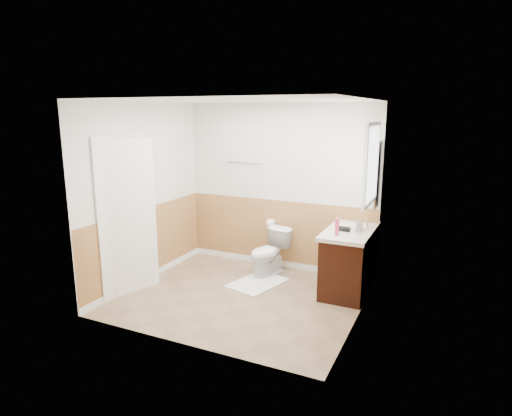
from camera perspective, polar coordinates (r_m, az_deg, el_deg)
The scene contains 32 objects.
floor at distance 5.77m, azimuth -1.99°, elevation -11.61°, with size 3.00×3.00×0.00m, color #8C7051.
ceiling at distance 5.27m, azimuth -2.20°, elevation 14.03°, with size 3.00×3.00×0.00m, color white.
wall_back at distance 6.55m, azimuth 3.09°, elevation 2.75°, with size 3.00×3.00×0.00m, color silver.
wall_front at distance 4.30m, azimuth -9.99°, elevation -2.66°, with size 3.00×3.00×0.00m, color silver.
wall_left at distance 6.20m, azimuth -14.54°, elevation 1.81°, with size 3.00×3.00×0.00m, color silver.
wall_right at distance 4.90m, azimuth 13.73°, elevation -0.95°, with size 3.00×3.00×0.00m, color silver.
wainscot_back at distance 6.71m, azimuth 2.98°, elevation -3.59°, with size 3.00×3.00×0.00m, color #B17447.
wainscot_front at distance 4.56m, azimuth -9.54°, elevation -11.76°, with size 3.00×3.00×0.00m, color #B17447.
wainscot_left at distance 6.37m, azimuth -14.09°, elevation -4.84°, with size 2.60×2.60×0.00m, color #B17447.
wainscot_right at distance 5.13m, azimuth 13.16°, elevation -9.11°, with size 2.60×2.60×0.00m, color #B17447.
toilet at distance 6.40m, azimuth 1.68°, elevation -5.88°, with size 0.38×0.67×0.68m, color white.
bath_mat at distance 6.18m, azimuth 0.20°, elevation -9.84°, with size 0.55×0.80×0.02m, color silver.
vanity_cabinet at distance 5.97m, azimuth 12.18°, elevation -6.94°, with size 0.55×1.10×0.80m, color black.
vanity_knob_left at distance 5.90m, azimuth 9.17°, elevation -5.52°, with size 0.03×0.03×0.03m, color #B4B3BA.
vanity_knob_right at distance 6.08m, azimuth 9.70°, elevation -4.98°, with size 0.03×0.03×0.03m, color silver.
countertop at distance 5.84m, azimuth 12.27°, elevation -3.00°, with size 0.60×1.15×0.05m, color beige.
sink_basin at distance 5.98m, azimuth 12.71°, elevation -2.33°, with size 0.36×0.36×0.02m, color white.
faucet at distance 5.93m, azimuth 14.43°, elevation -1.94°, with size 0.02×0.02×0.14m, color silver.
lotion_bottle at distance 5.50m, azimuth 10.62°, elevation -2.44°, with size 0.05×0.05×0.22m, color #C83355.
soap_dispenser at distance 5.73m, azimuth 13.45°, elevation -2.17°, with size 0.08×0.08×0.18m, color gray.
hair_dryer_body at distance 5.71m, azimuth 11.61°, elevation -2.71°, with size 0.07×0.07×0.14m, color black.
hair_dryer_handle at distance 5.75m, azimuth 11.36°, elevation -2.92°, with size 0.03×0.03×0.07m, color black.
mirror_panel at distance 5.92m, azimuth 15.79°, elevation 4.18°, with size 0.02×0.35×0.90m, color silver.
window_frame at distance 5.39m, azimuth 14.95°, elevation 5.60°, with size 0.04×0.80×1.00m, color white.
window_glass at distance 5.39m, azimuth 15.12°, elevation 5.59°, with size 0.01×0.70×0.90m, color white.
door at distance 5.85m, azimuth -16.44°, elevation -1.25°, with size 0.05×0.80×2.04m, color white.
door_frame at distance 5.90m, azimuth -17.00°, elevation -1.07°, with size 0.02×0.92×2.10m, color white.
door_knob at distance 6.07m, azimuth -13.93°, elevation -1.28°, with size 0.06×0.06×0.06m, color silver.
towel_bar at distance 6.67m, azimuth -1.45°, elevation 5.99°, with size 0.02×0.02×0.62m, color silver.
tp_holder_bar at distance 6.64m, azimuth 2.00°, elevation -1.96°, with size 0.02×0.02×0.14m, color silver.
tp_roll at distance 6.64m, azimuth 2.00°, elevation -1.96°, with size 0.11×0.11×0.10m, color white.
tp_sheet at distance 6.66m, azimuth 1.99°, elevation -2.88°, with size 0.10×0.01×0.16m, color white.
Camera 1 is at (2.40, -4.69, 2.37)m, focal length 30.38 mm.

